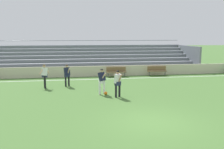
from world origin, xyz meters
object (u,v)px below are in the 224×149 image
at_px(bench_far_right, 157,70).
at_px(player_white_wide_right, 45,74).
at_px(player_white_deep_cover, 118,81).
at_px(player_dark_on_ball, 102,79).
at_px(bench_centre_sideline, 116,71).
at_px(player_dark_pressing_high, 67,73).
at_px(soccer_ball, 106,93).
at_px(bleacher_stand, 70,58).

bearing_deg(bench_far_right, player_white_wide_right, -157.62).
height_order(bench_far_right, player_white_deep_cover, player_white_deep_cover).
bearing_deg(player_dark_on_ball, bench_far_right, 47.35).
xyz_separation_m(bench_centre_sideline, player_white_deep_cover, (-1.22, -7.42, 0.45)).
bearing_deg(player_dark_pressing_high, soccer_ball, -50.89).
distance_m(bench_far_right, player_dark_on_ball, 8.83).
xyz_separation_m(bleacher_stand, bench_centre_sideline, (4.20, -4.19, -0.84)).
height_order(player_white_deep_cover, soccer_ball, player_white_deep_cover).
xyz_separation_m(bench_far_right, player_white_wide_right, (-9.82, -4.04, 0.49)).
distance_m(bleacher_stand, soccer_ball, 11.22).
relative_size(bleacher_stand, player_dark_on_ball, 15.94).
distance_m(player_dark_on_ball, soccer_ball, 0.93).
height_order(player_dark_pressing_high, soccer_ball, player_dark_pressing_high).
bearing_deg(soccer_ball, player_white_wide_right, 146.62).
bearing_deg(soccer_ball, player_white_deep_cover, -47.06).
bearing_deg(player_white_wide_right, player_dark_pressing_high, 13.60).
distance_m(bleacher_stand, bench_far_right, 9.15).
bearing_deg(soccer_ball, player_dark_on_ball, 133.73).
distance_m(bench_far_right, bench_centre_sideline, 3.89).
distance_m(player_white_deep_cover, player_dark_pressing_high, 4.89).
distance_m(bleacher_stand, player_dark_pressing_high, 7.87).
relative_size(bench_far_right, player_white_wide_right, 1.05).
relative_size(bench_far_right, bench_centre_sideline, 1.00).
height_order(bench_centre_sideline, player_white_wide_right, player_white_wide_right).
height_order(player_dark_on_ball, player_white_wide_right, player_white_wide_right).
height_order(bleacher_stand, player_dark_pressing_high, bleacher_stand).
bearing_deg(player_white_wide_right, bench_centre_sideline, 34.28).
bearing_deg(bench_centre_sideline, bench_far_right, 0.00).
bearing_deg(player_dark_on_ball, player_white_wide_right, 147.49).
relative_size(bleacher_stand, soccer_ball, 120.05).
bearing_deg(bleacher_stand, bench_far_right, -27.40).
bearing_deg(player_dark_pressing_high, player_white_wide_right, -166.40).
bearing_deg(player_white_wide_right, player_white_deep_cover, -35.62).
distance_m(bleacher_stand, player_white_wide_right, 8.42).
height_order(player_dark_on_ball, player_white_deep_cover, player_white_deep_cover).
bearing_deg(bleacher_stand, player_dark_on_ball, -78.83).
height_order(bench_far_right, player_dark_pressing_high, player_dark_pressing_high).
bearing_deg(bench_far_right, soccer_ball, -130.65).
xyz_separation_m(bench_far_right, bench_centre_sideline, (-3.89, 0.00, 0.00)).
relative_size(player_white_wide_right, player_dark_pressing_high, 1.04).
distance_m(player_dark_on_ball, player_dark_pressing_high, 3.62).
height_order(bench_far_right, soccer_ball, bench_far_right).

